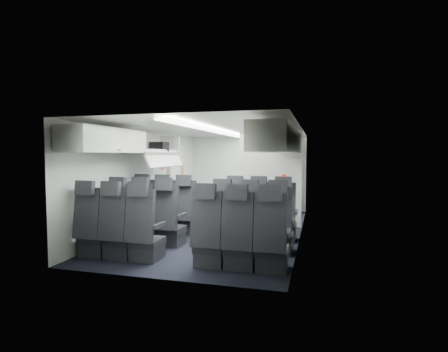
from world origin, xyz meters
The scene contains 14 objects.
cabin_shell centered at (0.00, 0.00, 1.12)m, with size 3.41×6.01×2.16m.
seat_row_front centered at (0.00, -0.53, 0.40)m, with size 3.33×0.56×1.24m.
seat_row_mid centered at (0.00, -1.43, 0.40)m, with size 3.33×0.56×1.24m.
seat_row_rear centered at (0.00, -2.33, 0.40)m, with size 3.33×0.56×1.24m.
overhead_bin_left_rear centered at (-1.40, -2.00, 1.86)m, with size 0.53×1.80×0.40m.
overhead_bin_left_front_open centered at (-1.44, -0.25, 1.74)m, with size 0.64×1.70×0.72m.
overhead_bin_right_rear centered at (1.40, -2.00, 1.86)m, with size 0.53×1.80×0.40m.
overhead_bin_right_front centered at (1.40, -0.25, 1.86)m, with size 0.53×1.70×0.40m.
bulkhead_partition centered at (0.98, 0.80, 1.08)m, with size 1.40×0.15×2.13m.
galley_unit centered at (0.95, 2.72, 0.95)m, with size 0.85×0.52×1.90m.
boarding_door centered at (-1.64, 1.55, 0.95)m, with size 0.12×1.27×1.86m.
flight_attendant centered at (0.38, 1.64, 0.84)m, with size 0.61×0.40×1.68m, color black.
carry_on_bag centered at (-1.39, 0.03, 1.80)m, with size 0.36×0.25×0.22m, color black.
papers centered at (0.57, 1.59, 1.09)m, with size 0.19×0.02×0.14m, color white.
Camera 1 is at (2.03, -7.10, 1.63)m, focal length 28.00 mm.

